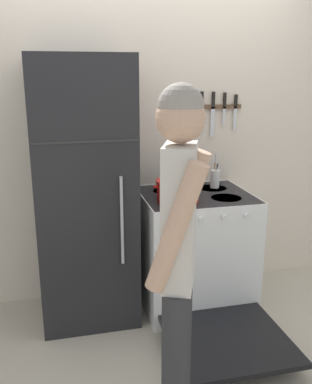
# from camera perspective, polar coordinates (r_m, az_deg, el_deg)

# --- Properties ---
(ground_plane) EXTENTS (14.00, 14.00, 0.00)m
(ground_plane) POSITION_cam_1_polar(r_m,az_deg,el_deg) (3.74, -1.20, -12.32)
(ground_plane) COLOR #B2A893
(wall_back) EXTENTS (10.00, 0.06, 2.55)m
(wall_back) POSITION_cam_1_polar(r_m,az_deg,el_deg) (3.37, -1.44, 7.47)
(wall_back) COLOR beige
(wall_back) RESTS_ON ground_plane
(refrigerator) EXTENTS (0.67, 0.64, 1.87)m
(refrigerator) POSITION_cam_1_polar(r_m,az_deg,el_deg) (3.04, -9.44, -0.19)
(refrigerator) COLOR black
(refrigerator) RESTS_ON ground_plane
(stove_range) EXTENTS (0.81, 1.40, 0.89)m
(stove_range) POSITION_cam_1_polar(r_m,az_deg,el_deg) (3.29, 5.37, -7.94)
(stove_range) COLOR white
(stove_range) RESTS_ON ground_plane
(dutch_oven_pot) EXTENTS (0.35, 0.31, 0.18)m
(dutch_oven_pot) POSITION_cam_1_polar(r_m,az_deg,el_deg) (2.97, 2.93, 0.19)
(dutch_oven_pot) COLOR red
(dutch_oven_pot) RESTS_ON stove_range
(tea_kettle) EXTENTS (0.21, 0.16, 0.21)m
(tea_kettle) POSITION_cam_1_polar(r_m,az_deg,el_deg) (3.24, 1.79, 1.25)
(tea_kettle) COLOR black
(tea_kettle) RESTS_ON stove_range
(utensil_jar) EXTENTS (0.07, 0.07, 0.28)m
(utensil_jar) POSITION_cam_1_polar(r_m,az_deg,el_deg) (3.35, 7.86, 1.85)
(utensil_jar) COLOR silver
(utensil_jar) RESTS_ON stove_range
(person) EXTENTS (0.36, 0.41, 1.72)m
(person) POSITION_cam_1_polar(r_m,az_deg,el_deg) (1.89, 3.01, -8.51)
(person) COLOR #2D2D30
(person) RESTS_ON ground_plane
(wall_knife_strip) EXTENTS (0.38, 0.03, 0.35)m
(wall_knife_strip) POSITION_cam_1_polar(r_m,az_deg,el_deg) (3.47, 8.23, 11.21)
(wall_knife_strip) COLOR brown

